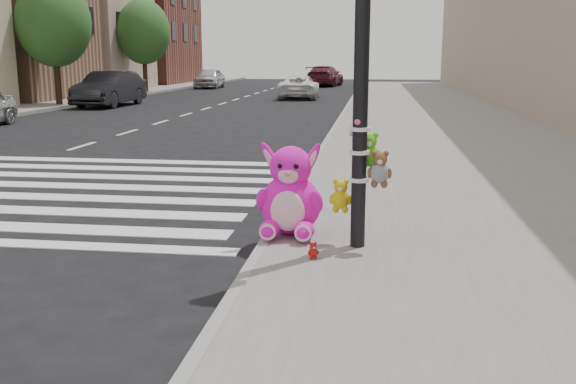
% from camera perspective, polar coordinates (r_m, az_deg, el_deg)
% --- Properties ---
extents(ground, '(120.00, 120.00, 0.00)m').
position_cam_1_polar(ground, '(6.18, -19.67, -9.61)').
color(ground, black).
rests_on(ground, ground).
extents(sidewalk_near, '(7.00, 80.00, 0.14)m').
position_cam_1_polar(sidewalk_near, '(15.39, 16.08, 3.52)').
color(sidewalk_near, slate).
rests_on(sidewalk_near, ground).
extents(curb_edge, '(0.12, 80.00, 0.15)m').
position_cam_1_polar(curb_edge, '(15.27, 3.15, 3.91)').
color(curb_edge, gray).
rests_on(curb_edge, ground).
extents(bld_far_c, '(6.00, 8.00, 8.00)m').
position_cam_1_polar(bld_far_c, '(36.09, -23.37, 13.85)').
color(bld_far_c, '#95684F').
rests_on(bld_far_c, ground).
extents(bld_far_d, '(6.00, 8.00, 10.00)m').
position_cam_1_polar(bld_far_d, '(44.13, -17.32, 15.06)').
color(bld_far_d, tan).
rests_on(bld_far_d, ground).
extents(bld_far_e, '(6.00, 10.00, 9.00)m').
position_cam_1_polar(bld_far_e, '(54.29, -12.28, 14.10)').
color(bld_far_e, brown).
rests_on(bld_far_e, ground).
extents(signal_pole, '(0.69, 0.50, 4.00)m').
position_cam_1_polar(signal_pole, '(6.91, 6.62, 8.29)').
color(signal_pole, black).
rests_on(signal_pole, sidewalk_near).
extents(tree_far_b, '(3.20, 3.20, 5.44)m').
position_cam_1_polar(tree_far_b, '(30.49, -20.11, 13.96)').
color(tree_far_b, '#382619').
rests_on(tree_far_b, sidewalk_far).
extents(tree_far_c, '(3.20, 3.20, 5.44)m').
position_cam_1_polar(tree_far_c, '(40.58, -12.74, 13.70)').
color(tree_far_c, '#382619').
rests_on(tree_far_c, sidewalk_far).
extents(pink_bunny, '(0.78, 0.81, 1.11)m').
position_cam_1_polar(pink_bunny, '(7.47, 0.20, -0.43)').
color(pink_bunny, '#FF15CB').
rests_on(pink_bunny, sidewalk_near).
extents(red_teddy, '(0.15, 0.13, 0.18)m').
position_cam_1_polar(red_teddy, '(6.67, 2.24, -5.22)').
color(red_teddy, red).
rests_on(red_teddy, sidewalk_near).
extents(car_dark_far, '(1.77, 4.79, 1.57)m').
position_cam_1_polar(car_dark_far, '(30.34, -15.58, 8.83)').
color(car_dark_far, black).
rests_on(car_dark_far, ground).
extents(car_white_near, '(2.25, 4.49, 1.22)m').
position_cam_1_polar(car_white_near, '(34.74, 1.00, 9.31)').
color(car_white_near, white).
rests_on(car_white_near, ground).
extents(car_maroon_near, '(2.76, 5.49, 1.53)m').
position_cam_1_polar(car_maroon_near, '(49.57, 3.29, 10.26)').
color(car_maroon_near, '#541825').
rests_on(car_maroon_near, ground).
extents(car_silver_deep, '(1.81, 4.22, 1.42)m').
position_cam_1_polar(car_silver_deep, '(46.73, -6.98, 10.02)').
color(car_silver_deep, silver).
rests_on(car_silver_deep, ground).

